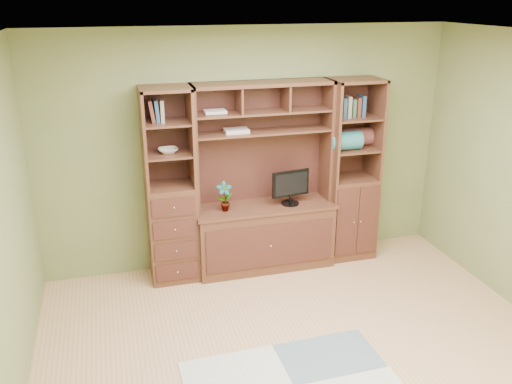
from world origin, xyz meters
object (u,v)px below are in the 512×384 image
object	(u,v)px
center_hutch	(265,180)
left_tower	(170,187)
monitor	(291,181)
right_tower	(351,171)

from	to	relation	value
center_hutch	left_tower	bearing A→B (deg)	177.71
left_tower	monitor	distance (m)	1.29
center_hutch	monitor	distance (m)	0.29
left_tower	right_tower	size ratio (longest dim) A/B	1.00
left_tower	monitor	bearing A→B (deg)	-3.34
left_tower	right_tower	bearing A→B (deg)	0.00
center_hutch	left_tower	world-z (taller)	same
right_tower	left_tower	bearing A→B (deg)	180.00
monitor	center_hutch	bearing A→B (deg)	164.45
right_tower	monitor	size ratio (longest dim) A/B	3.89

